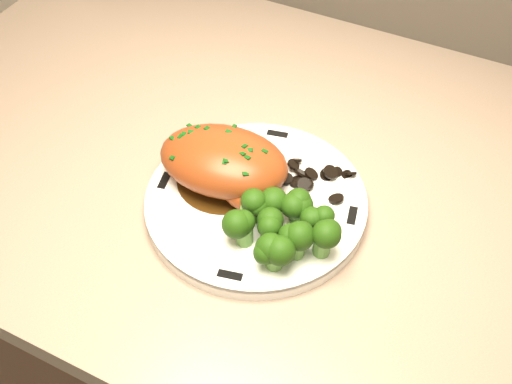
% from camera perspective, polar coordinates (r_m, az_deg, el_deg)
% --- Properties ---
extents(plate, '(0.26, 0.26, 0.02)m').
position_cam_1_polar(plate, '(0.71, 0.00, -0.99)').
color(plate, white).
rests_on(plate, counter).
extents(rim_accent_0, '(0.01, 0.03, 0.00)m').
position_cam_1_polar(rim_accent_0, '(0.69, 8.55, -2.10)').
color(rim_accent_0, black).
rests_on(rim_accent_0, plate).
extents(rim_accent_1, '(0.03, 0.01, 0.00)m').
position_cam_1_polar(rim_accent_1, '(0.77, 1.91, 5.17)').
color(rim_accent_1, black).
rests_on(rim_accent_1, plate).
extents(rim_accent_2, '(0.01, 0.03, 0.00)m').
position_cam_1_polar(rim_accent_2, '(0.73, -8.14, 1.01)').
color(rim_accent_2, black).
rests_on(rim_accent_2, plate).
extents(rim_accent_3, '(0.03, 0.01, 0.00)m').
position_cam_1_polar(rim_accent_3, '(0.64, -2.33, -7.41)').
color(rim_accent_3, black).
rests_on(rim_accent_3, plate).
extents(gravy_pool, '(0.11, 0.11, 0.00)m').
position_cam_1_polar(gravy_pool, '(0.72, -2.81, 1.19)').
color(gravy_pool, '#3C230B').
rests_on(gravy_pool, plate).
extents(chicken_breast, '(0.16, 0.12, 0.06)m').
position_cam_1_polar(chicken_breast, '(0.70, -2.60, 2.46)').
color(chicken_breast, '#98411A').
rests_on(chicken_breast, plate).
extents(mushroom_pile, '(0.07, 0.05, 0.02)m').
position_cam_1_polar(mushroom_pile, '(0.72, 4.95, 1.17)').
color(mushroom_pile, black).
rests_on(mushroom_pile, plate).
extents(broccoli_florets, '(0.11, 0.09, 0.04)m').
position_cam_1_polar(broccoli_florets, '(0.65, 2.38, -2.85)').
color(broccoli_florets, '#609840').
rests_on(broccoli_florets, plate).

